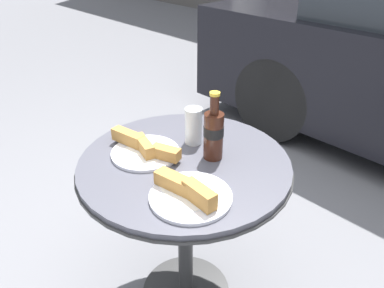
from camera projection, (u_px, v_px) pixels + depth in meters
The scene contains 5 objects.
bistro_table at pixel (185, 192), 1.39m from camera, with size 0.76×0.76×0.70m.
cola_bottle_left at pixel (214, 133), 1.28m from camera, with size 0.07×0.07×0.25m.
drinking_glass at pixel (194, 127), 1.39m from camera, with size 0.07×0.07×0.14m.
lunch_plate_near at pixel (189, 193), 1.12m from camera, with size 0.25×0.25×0.07m.
lunch_plate_far at pixel (144, 149), 1.34m from camera, with size 0.30×0.25×0.06m.
Camera 1 is at (0.81, -0.75, 1.41)m, focal length 35.00 mm.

